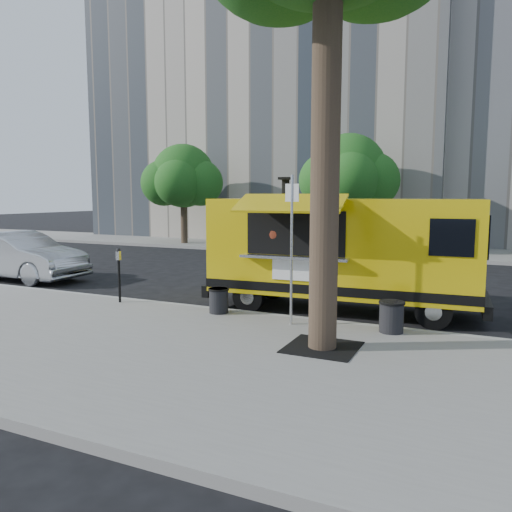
{
  "coord_description": "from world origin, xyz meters",
  "views": [
    {
      "loc": [
        5.06,
        -10.81,
        2.75
      ],
      "look_at": [
        0.05,
        0.0,
        1.3
      ],
      "focal_mm": 35.0,
      "sensor_mm": 36.0,
      "label": 1
    }
  ],
  "objects": [
    {
      "name": "parking_meter",
      "position": [
        -3.0,
        -1.35,
        0.98
      ],
      "size": [
        0.11,
        0.11,
        1.33
      ],
      "color": "black",
      "rests_on": "sidewalk"
    },
    {
      "name": "sign_post",
      "position": [
        1.55,
        -1.55,
        1.85
      ],
      "size": [
        0.28,
        0.06,
        3.0
      ],
      "color": "silver",
      "rests_on": "sidewalk"
    },
    {
      "name": "food_truck",
      "position": [
        1.97,
        0.57,
        1.49
      ],
      "size": [
        6.53,
        3.25,
        3.16
      ],
      "rotation": [
        0.0,
        0.0,
        0.06
      ],
      "color": "gold",
      "rests_on": "ground"
    },
    {
      "name": "sedan",
      "position": [
        -8.77,
        0.58,
        0.78
      ],
      "size": [
        4.77,
        1.67,
        1.57
      ],
      "primitive_type": "imported",
      "rotation": [
        0.0,
        0.0,
        1.57
      ],
      "color": "#AFB2B7",
      "rests_on": "ground"
    },
    {
      "name": "far_tree_a",
      "position": [
        -10.0,
        12.3,
        3.78
      ],
      "size": [
        3.42,
        3.42,
        5.36
      ],
      "color": "#33261C",
      "rests_on": "far_sidewalk"
    },
    {
      "name": "ground",
      "position": [
        0.0,
        0.0,
        0.0
      ],
      "size": [
        120.0,
        120.0,
        0.0
      ],
      "primitive_type": "plane",
      "color": "black",
      "rests_on": "ground"
    },
    {
      "name": "trash_bin_right",
      "position": [
        -0.26,
        -1.3,
        0.45
      ],
      "size": [
        0.46,
        0.46,
        0.55
      ],
      "color": "black",
      "rests_on": "sidewalk"
    },
    {
      "name": "building_left",
      "position": [
        -8.0,
        22.0,
        12.0
      ],
      "size": [
        22.0,
        14.0,
        24.0
      ],
      "primitive_type": "cube",
      "color": "#AEA191",
      "rests_on": "ground"
    },
    {
      "name": "tree_well",
      "position": [
        2.6,
        -2.8,
        0.15
      ],
      "size": [
        1.2,
        1.2,
        0.02
      ],
      "primitive_type": "cube",
      "color": "black",
      "rests_on": "sidewalk"
    },
    {
      "name": "curb",
      "position": [
        0.0,
        -0.93,
        0.07
      ],
      "size": [
        60.0,
        0.14,
        0.16
      ],
      "primitive_type": "cube",
      "color": "#999993",
      "rests_on": "ground"
    },
    {
      "name": "trash_bin_left",
      "position": [
        3.5,
        -1.3,
        0.47
      ],
      "size": [
        0.5,
        0.5,
        0.6
      ],
      "color": "black",
      "rests_on": "sidewalk"
    },
    {
      "name": "far_tree_b",
      "position": [
        -1.0,
        12.7,
        3.83
      ],
      "size": [
        3.6,
        3.6,
        5.5
      ],
      "color": "#33261C",
      "rests_on": "far_sidewalk"
    },
    {
      "name": "far_sidewalk",
      "position": [
        0.0,
        13.5,
        0.07
      ],
      "size": [
        60.0,
        5.0,
        0.15
      ],
      "primitive_type": "cube",
      "color": "gray",
      "rests_on": "ground"
    },
    {
      "name": "sidewalk",
      "position": [
        0.0,
        -4.0,
        0.07
      ],
      "size": [
        60.0,
        6.0,
        0.15
      ],
      "primitive_type": "cube",
      "color": "gray",
      "rests_on": "ground"
    }
  ]
}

